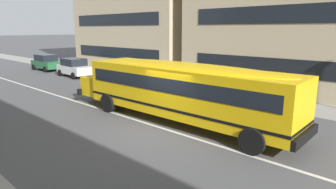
{
  "coord_description": "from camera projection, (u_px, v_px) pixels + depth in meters",
  "views": [
    {
      "loc": [
        8.18,
        -8.8,
        4.26
      ],
      "look_at": [
        -0.51,
        0.62,
        1.38
      ],
      "focal_mm": 31.34,
      "sensor_mm": 36.0,
      "label": 1
    }
  ],
  "objects": [
    {
      "name": "parked_car_green_under_tree",
      "position": [
        47.0,
        62.0,
        30.65
      ],
      "size": [
        3.91,
        1.89,
        1.64
      ],
      "rotation": [
        0.0,
        0.0,
        0.0
      ],
      "color": "#236038",
      "rests_on": "ground_plane"
    },
    {
      "name": "school_bus",
      "position": [
        179.0,
        87.0,
        13.45
      ],
      "size": [
        12.44,
        2.95,
        2.77
      ],
      "rotation": [
        0.0,
        0.0,
        3.16
      ],
      "color": "yellow",
      "rests_on": "ground_plane"
    },
    {
      "name": "ground_plane",
      "position": [
        167.0,
        130.0,
        12.66
      ],
      "size": [
        400.0,
        400.0,
        0.0
      ],
      "primitive_type": "plane",
      "color": "#4C4C4F"
    },
    {
      "name": "lane_centreline",
      "position": [
        167.0,
        130.0,
        12.66
      ],
      "size": [
        110.0,
        0.16,
        0.01
      ],
      "primitive_type": "cube",
      "color": "silver",
      "rests_on": "ground_plane"
    },
    {
      "name": "sidewalk_far",
      "position": [
        252.0,
        99.0,
        18.25
      ],
      "size": [
        120.0,
        3.0,
        0.01
      ],
      "primitive_type": "cube",
      "color": "gray",
      "rests_on": "ground_plane"
    },
    {
      "name": "parked_car_white_end_of_row",
      "position": [
        75.0,
        67.0,
        26.6
      ],
      "size": [
        3.97,
        2.03,
        1.64
      ],
      "rotation": [
        0.0,
        0.0,
        -0.05
      ],
      "color": "silver",
      "rests_on": "ground_plane"
    }
  ]
}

